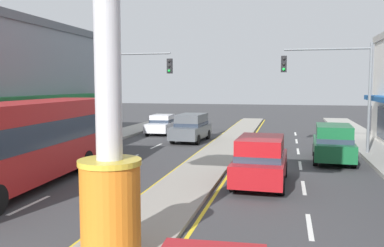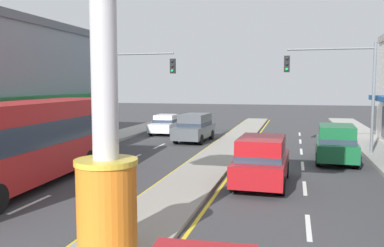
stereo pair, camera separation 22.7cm
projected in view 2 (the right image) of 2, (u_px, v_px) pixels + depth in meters
median_strip at (213, 160)px, 20.80m from camera, size 2.22×52.00×0.14m
sidewalk_left at (35, 159)px, 21.07m from camera, size 2.62×60.00×0.18m
lane_markings at (208, 167)px, 19.50m from camera, size 8.96×52.00×0.01m
district_sign at (104, 78)px, 8.68m from camera, size 7.04×1.39×7.99m
traffic_light_left_side at (131, 80)px, 26.31m from camera, size 4.86×0.46×6.20m
traffic_light_right_side at (340, 79)px, 22.37m from camera, size 4.86×0.46×6.20m
suv_near_right_lane at (195, 127)px, 28.27m from camera, size 2.14×4.69×1.90m
suv_far_right_lane at (262, 160)px, 15.91m from camera, size 2.06×4.65×1.90m
sedan_near_left_lane at (166, 124)px, 32.68m from camera, size 1.99×4.38×1.53m
suv_far_left_oncoming at (336, 143)px, 20.60m from camera, size 2.13×4.68×1.90m
bus_kerb_right at (26, 138)px, 15.69m from camera, size 3.13×11.32×3.26m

